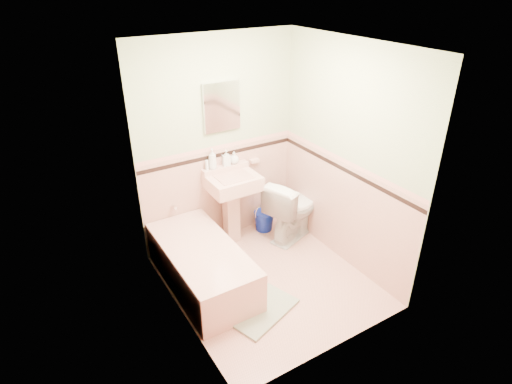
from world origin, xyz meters
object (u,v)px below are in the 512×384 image
sink (233,210)px  shoe (248,306)px  soap_bottle_mid (226,158)px  medicine_cabinet (222,107)px  soap_bottle_right (234,158)px  bucket (264,221)px  toilet (293,208)px  bathtub (202,267)px  soap_bottle_left (212,159)px

sink → shoe: size_ratio=6.57×
soap_bottle_mid → medicine_cabinet: bearing=119.6°
medicine_cabinet → shoe: medicine_cabinet is taller
soap_bottle_right → bucket: bearing=-19.8°
sink → medicine_cabinet: 1.26m
toilet → shoe: bearing=106.6°
medicine_cabinet → soap_bottle_right: bearing=-13.6°
sink → toilet: size_ratio=1.14×
soap_bottle_right → shoe: size_ratio=1.06×
soap_bottle_mid → shoe: size_ratio=1.37×
medicine_cabinet → shoe: (-0.48, -1.35, -1.64)m
bathtub → toilet: bearing=10.9°
soap_bottle_left → shoe: (-0.31, -1.32, -1.05)m
bathtub → shoe: bathtub is taller
sink → bucket: (0.48, 0.05, -0.33)m
soap_bottle_mid → bathtub: bearing=-134.5°
soap_bottle_mid → bucket: (0.46, -0.13, -0.95)m
bathtub → soap_bottle_left: bearing=53.9°
medicine_cabinet → soap_bottle_left: bearing=-169.5°
soap_bottle_right → toilet: soap_bottle_right is taller
soap_bottle_mid → toilet: soap_bottle_mid is taller
shoe → soap_bottle_mid: bearing=84.3°
bathtub → bucket: bathtub is taller
sink → soap_bottle_mid: (0.02, 0.18, 0.62)m
sink → soap_bottle_right: soap_bottle_right is taller
medicine_cabinet → soap_bottle_mid: 0.62m
medicine_cabinet → soap_bottle_mid: size_ratio=2.90×
sink → toilet: 0.76m
soap_bottle_mid → soap_bottle_right: 0.11m
medicine_cabinet → bucket: medicine_cabinet is taller
soap_bottle_left → bucket: 1.18m
bathtub → medicine_cabinet: size_ratio=2.68×
sink → soap_bottle_right: bearing=55.4°
soap_bottle_right → bucket: size_ratio=0.57×
medicine_cabinet → toilet: size_ratio=0.69×
soap_bottle_right → bucket: 1.00m
soap_bottle_right → shoe: bearing=-114.4°
toilet → bathtub: bearing=80.9°
soap_bottle_left → soap_bottle_right: (0.29, 0.00, -0.05)m
medicine_cabinet → soap_bottle_mid: medicine_cabinet is taller
medicine_cabinet → soap_bottle_left: 0.61m
bucket → shoe: (-0.95, -1.20, -0.07)m
soap_bottle_mid → shoe: soap_bottle_mid is taller
soap_bottle_left → soap_bottle_right: bearing=0.0°
shoe → bucket: bearing=66.2°
medicine_cabinet → soap_bottle_left: (-0.16, -0.03, -0.59)m
soap_bottle_mid → toilet: (0.69, -0.44, -0.68)m
soap_bottle_left → toilet: bearing=-26.9°
shoe → bathtub: bearing=123.2°
bathtub → soap_bottle_left: (0.52, 0.71, 0.89)m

